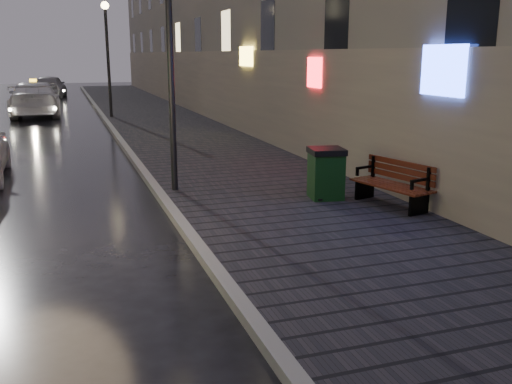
# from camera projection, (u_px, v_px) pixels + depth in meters

# --- Properties ---
(ground) EXTENTS (120.00, 120.00, 0.00)m
(ground) POSITION_uv_depth(u_px,v_px,m) (116.00, 327.00, 6.61)
(ground) COLOR black
(ground) RESTS_ON ground
(sidewalk) EXTENTS (4.60, 58.00, 0.15)m
(sidewalk) POSITION_uv_depth(u_px,v_px,m) (158.00, 119.00, 27.14)
(sidewalk) COLOR black
(sidewalk) RESTS_ON ground
(curb) EXTENTS (0.20, 58.00, 0.15)m
(curb) POSITION_uv_depth(u_px,v_px,m) (106.00, 121.00, 26.38)
(curb) COLOR slate
(curb) RESTS_ON ground
(lamp_near) EXTENTS (0.36, 0.36, 5.28)m
(lamp_near) POSITION_uv_depth(u_px,v_px,m) (170.00, 34.00, 11.89)
(lamp_near) COLOR black
(lamp_near) RESTS_ON sidewalk
(lamp_far) EXTENTS (0.36, 0.36, 5.28)m
(lamp_far) POSITION_uv_depth(u_px,v_px,m) (107.00, 45.00, 26.61)
(lamp_far) COLOR black
(lamp_far) RESTS_ON sidewalk
(bench) EXTENTS (1.01, 1.85, 0.90)m
(bench) POSITION_uv_depth(u_px,v_px,m) (394.00, 183.00, 11.23)
(bench) COLOR black
(bench) RESTS_ON sidewalk
(trash_bin) EXTENTS (0.79, 0.79, 1.05)m
(trash_bin) POSITION_uv_depth(u_px,v_px,m) (326.00, 173.00, 11.80)
(trash_bin) COLOR black
(trash_bin) RESTS_ON sidewalk
(taxi_mid) EXTENTS (2.49, 5.97, 1.72)m
(taxi_mid) POSITION_uv_depth(u_px,v_px,m) (35.00, 99.00, 28.77)
(taxi_mid) COLOR silver
(taxi_mid) RESTS_ON ground
(car_far) EXTENTS (2.48, 4.95, 1.62)m
(car_far) POSITION_uv_depth(u_px,v_px,m) (50.00, 86.00, 41.04)
(car_far) COLOR gray
(car_far) RESTS_ON ground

